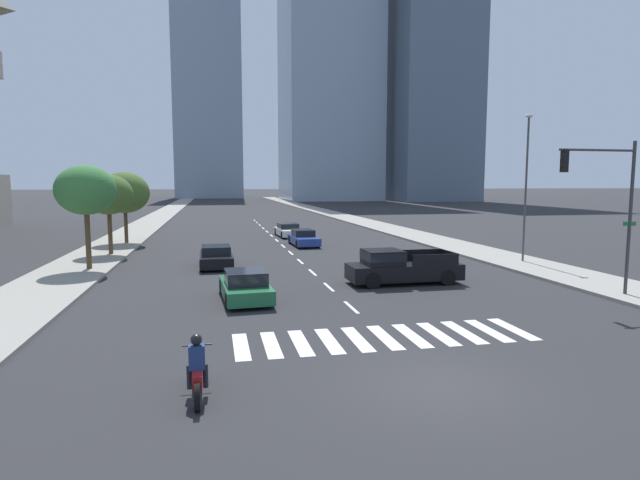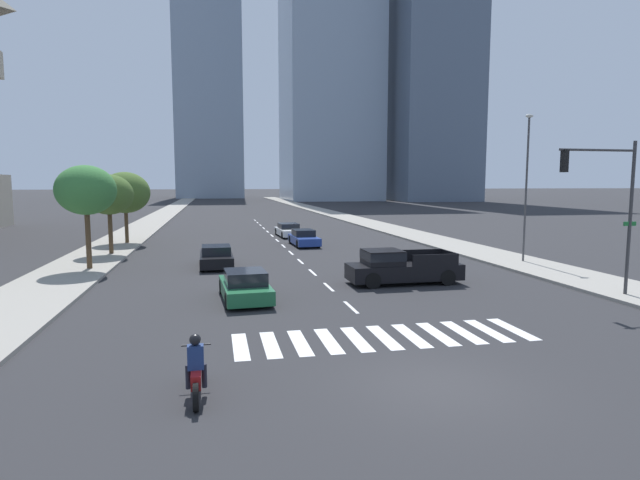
% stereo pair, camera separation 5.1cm
% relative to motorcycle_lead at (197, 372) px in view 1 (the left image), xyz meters
% --- Properties ---
extents(ground_plane, '(800.00, 800.00, 0.00)m').
position_rel_motorcycle_lead_xyz_m(ground_plane, '(5.66, -0.52, -0.58)').
color(ground_plane, '#28282B').
extents(sidewalk_east, '(4.00, 260.00, 0.15)m').
position_rel_motorcycle_lead_xyz_m(sidewalk_east, '(18.47, 29.48, -0.51)').
color(sidewalk_east, gray).
rests_on(sidewalk_east, ground).
extents(sidewalk_west, '(4.00, 260.00, 0.15)m').
position_rel_motorcycle_lead_xyz_m(sidewalk_west, '(-7.15, 29.48, -0.51)').
color(sidewalk_west, gray).
rests_on(sidewalk_west, ground).
extents(crosswalk_near, '(9.45, 2.60, 0.01)m').
position_rel_motorcycle_lead_xyz_m(crosswalk_near, '(5.66, 3.41, -0.58)').
color(crosswalk_near, silver).
rests_on(crosswalk_near, ground).
extents(lane_divider_center, '(0.14, 50.00, 0.01)m').
position_rel_motorcycle_lead_xyz_m(lane_divider_center, '(5.66, 31.41, -0.58)').
color(lane_divider_center, silver).
rests_on(lane_divider_center, ground).
extents(motorcycle_lead, '(0.70, 2.16, 1.49)m').
position_rel_motorcycle_lead_xyz_m(motorcycle_lead, '(0.00, 0.00, 0.00)').
color(motorcycle_lead, black).
rests_on(motorcycle_lead, ground).
extents(pickup_truck, '(5.48, 1.98, 1.67)m').
position_rel_motorcycle_lead_xyz_m(pickup_truck, '(9.14, 11.49, 0.23)').
color(pickup_truck, black).
rests_on(pickup_truck, ground).
extents(sedan_green_0, '(2.09, 4.31, 1.27)m').
position_rel_motorcycle_lead_xyz_m(sedan_green_0, '(1.67, 9.50, -0.00)').
color(sedan_green_0, '#1E6038').
rests_on(sedan_green_0, ground).
extents(sedan_black_1, '(1.92, 4.45, 1.25)m').
position_rel_motorcycle_lead_xyz_m(sedan_black_1, '(0.54, 18.43, -0.00)').
color(sedan_black_1, black).
rests_on(sedan_black_1, ground).
extents(sedan_white_2, '(2.13, 4.87, 1.19)m').
position_rel_motorcycle_lead_xyz_m(sedan_white_2, '(7.09, 34.32, -0.03)').
color(sedan_white_2, silver).
rests_on(sedan_white_2, ground).
extents(sedan_blue_3, '(1.92, 4.52, 1.24)m').
position_rel_motorcycle_lead_xyz_m(sedan_blue_3, '(7.27, 27.37, -0.01)').
color(sedan_blue_3, navy).
rests_on(sedan_blue_3, ground).
extents(traffic_signal_near, '(3.82, 0.28, 6.43)m').
position_rel_motorcycle_lead_xyz_m(traffic_signal_near, '(16.35, 6.73, 3.89)').
color(traffic_signal_near, '#333335').
rests_on(traffic_signal_near, sidewalk_east).
extents(street_lamp_east, '(0.50, 0.24, 8.72)m').
position_rel_motorcycle_lead_xyz_m(street_lamp_east, '(18.77, 15.93, 4.54)').
color(street_lamp_east, '#3F3F42').
rests_on(street_lamp_east, sidewalk_east).
extents(street_tree_nearest, '(3.18, 3.18, 5.67)m').
position_rel_motorcycle_lead_xyz_m(street_tree_nearest, '(-6.35, 18.36, 3.86)').
color(street_tree_nearest, '#4C3823').
rests_on(street_tree_nearest, sidewalk_west).
extents(street_tree_second, '(3.14, 3.14, 5.27)m').
position_rel_motorcycle_lead_xyz_m(street_tree_second, '(-6.35, 24.52, 3.49)').
color(street_tree_second, '#4C3823').
rests_on(street_tree_second, sidewalk_west).
extents(street_tree_third, '(3.79, 3.79, 5.56)m').
position_rel_motorcycle_lead_xyz_m(street_tree_third, '(-6.35, 30.90, 3.51)').
color(street_tree_third, '#4C3823').
rests_on(street_tree_third, sidewalk_west).
extents(office_tower_left_skyline, '(21.01, 26.98, 77.41)m').
position_rel_motorcycle_lead_xyz_m(office_tower_left_skyline, '(-0.58, 164.79, 37.60)').
color(office_tower_left_skyline, '#8C9EB2').
rests_on(office_tower_left_skyline, ground).
extents(office_tower_center_skyline, '(25.19, 28.00, 98.48)m').
position_rel_motorcycle_lead_xyz_m(office_tower_center_skyline, '(33.03, 132.75, 43.25)').
color(office_tower_center_skyline, '#8C9EB2').
rests_on(office_tower_center_skyline, ground).
extents(office_tower_right_skyline, '(21.20, 21.76, 93.26)m').
position_rel_motorcycle_lead_xyz_m(office_tower_right_skyline, '(58.98, 121.04, 41.64)').
color(office_tower_right_skyline, slate).
rests_on(office_tower_right_skyline, ground).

